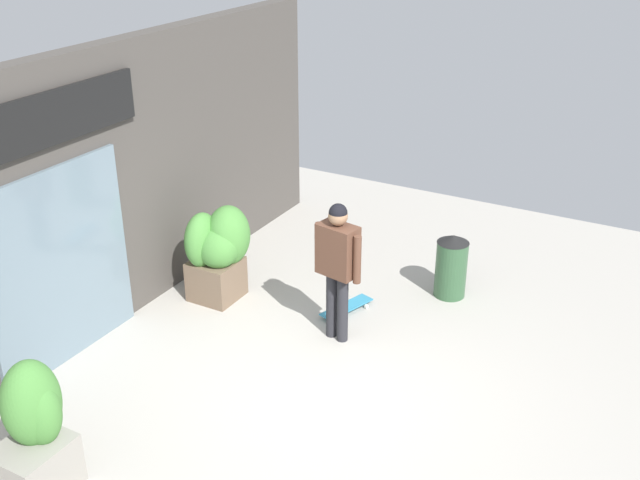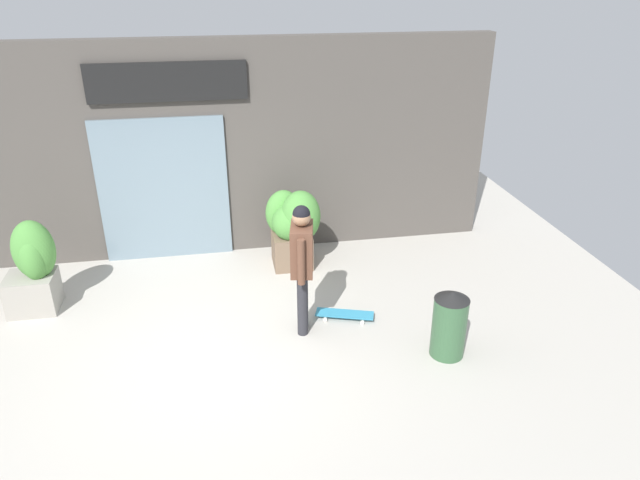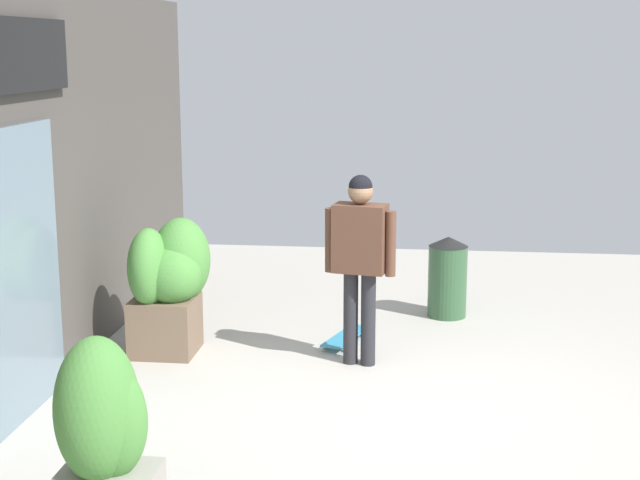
% 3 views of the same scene
% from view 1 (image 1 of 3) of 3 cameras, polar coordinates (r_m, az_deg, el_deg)
% --- Properties ---
extents(ground_plane, '(12.00, 12.00, 0.00)m').
position_cam_1_polar(ground_plane, '(8.02, -0.11, -11.87)').
color(ground_plane, '#B2ADA3').
extents(building_facade, '(8.99, 0.31, 3.28)m').
position_cam_1_polar(building_facade, '(8.84, -17.29, 2.79)').
color(building_facade, '#4C4742').
rests_on(building_facade, ground_plane).
extents(skateboarder, '(0.34, 0.62, 1.69)m').
position_cam_1_polar(skateboarder, '(8.48, 1.33, -1.36)').
color(skateboarder, '#28282D').
rests_on(skateboarder, ground_plane).
extents(skateboard, '(0.78, 0.43, 0.08)m').
position_cam_1_polar(skateboard, '(9.47, 2.00, -5.06)').
color(skateboard, teal).
rests_on(skateboard, ground_plane).
extents(planter_box_left, '(0.69, 0.54, 1.26)m').
position_cam_1_polar(planter_box_left, '(7.11, -20.61, -13.06)').
color(planter_box_left, gray).
rests_on(planter_box_left, ground_plane).
extents(planter_box_right, '(0.79, 0.69, 1.24)m').
position_cam_1_polar(planter_box_right, '(9.58, -7.66, -0.71)').
color(planter_box_right, brown).
rests_on(planter_box_right, ground_plane).
extents(trash_bin, '(0.41, 0.41, 0.85)m').
position_cam_1_polar(trash_bin, '(9.81, 9.81, -1.89)').
color(trash_bin, '#335938').
rests_on(trash_bin, ground_plane).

